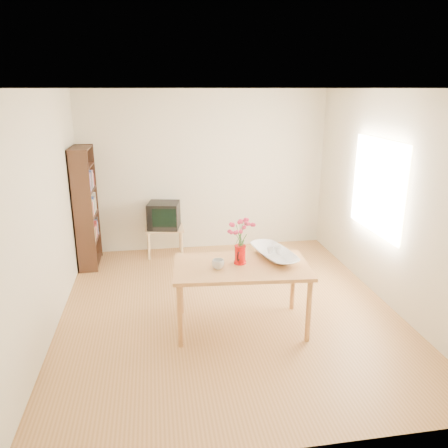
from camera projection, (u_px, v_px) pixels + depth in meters
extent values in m
plane|color=#A16C39|center=(228.00, 308.00, 5.39)|extent=(4.50, 4.50, 0.00)
plane|color=white|center=(229.00, 88.00, 4.62)|extent=(4.50, 4.50, 0.00)
plane|color=beige|center=(205.00, 171.00, 7.12)|extent=(4.00, 0.00, 4.00)
plane|color=beige|center=(286.00, 294.00, 2.88)|extent=(4.00, 0.00, 4.00)
plane|color=beige|center=(45.00, 214.00, 4.70)|extent=(0.00, 4.50, 4.50)
plane|color=beige|center=(390.00, 200.00, 5.31)|extent=(0.00, 4.50, 4.50)
plane|color=white|center=(377.00, 187.00, 5.56)|extent=(0.00, 1.30, 1.30)
cube|color=#B6773E|center=(241.00, 267.00, 4.78)|extent=(1.54, 0.96, 0.04)
cylinder|color=#B6773E|center=(180.00, 316.00, 4.50)|extent=(0.06, 0.06, 0.71)
cylinder|color=#B6773E|center=(309.00, 311.00, 4.60)|extent=(0.06, 0.06, 0.71)
cylinder|color=#B6773E|center=(181.00, 286.00, 5.18)|extent=(0.06, 0.06, 0.71)
cylinder|color=#B6773E|center=(293.00, 282.00, 5.28)|extent=(0.06, 0.06, 0.71)
cube|color=tan|center=(164.00, 228.00, 7.01)|extent=(0.60, 0.45, 0.03)
cylinder|color=tan|center=(149.00, 247.00, 6.86)|extent=(0.04, 0.04, 0.43)
cylinder|color=tan|center=(182.00, 245.00, 6.94)|extent=(0.04, 0.04, 0.43)
cylinder|color=tan|center=(149.00, 239.00, 7.21)|extent=(0.04, 0.04, 0.43)
cylinder|color=tan|center=(180.00, 237.00, 7.29)|extent=(0.04, 0.04, 0.43)
cube|color=black|center=(82.00, 214.00, 6.17)|extent=(0.28, 0.02, 1.80)
cube|color=black|center=(89.00, 202.00, 6.81)|extent=(0.28, 0.03, 1.80)
cube|color=black|center=(77.00, 208.00, 6.47)|extent=(0.02, 0.70, 1.80)
cube|color=black|center=(91.00, 261.00, 6.74)|extent=(0.27, 0.65, 0.02)
cube|color=black|center=(89.00, 239.00, 6.64)|extent=(0.27, 0.65, 0.02)
cube|color=black|center=(87.00, 215.00, 6.52)|extent=(0.27, 0.65, 0.02)
cube|color=black|center=(84.00, 191.00, 6.41)|extent=(0.27, 0.65, 0.02)
cube|color=black|center=(82.00, 166.00, 6.30)|extent=(0.27, 0.65, 0.02)
cube|color=black|center=(80.00, 148.00, 6.23)|extent=(0.27, 0.65, 0.02)
cylinder|color=red|center=(240.00, 255.00, 4.79)|extent=(0.12, 0.12, 0.20)
cylinder|color=red|center=(240.00, 262.00, 4.82)|extent=(0.14, 0.14, 0.02)
cylinder|color=red|center=(240.00, 246.00, 4.76)|extent=(0.13, 0.13, 0.01)
cone|color=red|center=(243.00, 250.00, 4.73)|extent=(0.07, 0.08, 0.06)
torus|color=black|center=(236.00, 252.00, 4.85)|extent=(0.06, 0.10, 0.10)
imported|color=white|center=(218.00, 264.00, 4.66)|extent=(0.14, 0.14, 0.10)
imported|color=white|center=(274.00, 237.00, 4.92)|extent=(0.62, 0.62, 0.49)
imported|color=white|center=(271.00, 241.00, 4.93)|extent=(0.10, 0.10, 0.06)
imported|color=white|center=(278.00, 240.00, 4.96)|extent=(0.10, 0.10, 0.07)
cube|color=black|center=(164.00, 215.00, 6.94)|extent=(0.55, 0.52, 0.41)
cube|color=black|center=(164.00, 213.00, 7.01)|extent=(0.37, 0.30, 0.29)
cube|color=black|center=(164.00, 218.00, 6.73)|extent=(0.37, 0.08, 0.29)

